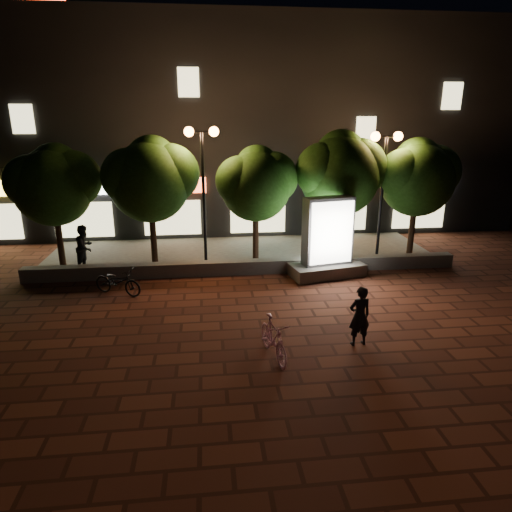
{
  "coord_description": "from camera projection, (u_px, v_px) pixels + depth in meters",
  "views": [
    {
      "loc": [
        -1.4,
        -11.64,
        5.62
      ],
      "look_at": [
        0.08,
        1.5,
        1.45
      ],
      "focal_mm": 31.25,
      "sensor_mm": 36.0,
      "label": 1
    }
  ],
  "objects": [
    {
      "name": "retaining_wall",
      "position": [
        247.0,
        267.0,
        16.59
      ],
      "size": [
        16.0,
        0.45,
        0.5
      ],
      "primitive_type": "cube",
      "color": "slate",
      "rests_on": "ground"
    },
    {
      "name": "building_block",
      "position": [
        230.0,
        128.0,
        23.68
      ],
      "size": [
        28.0,
        8.12,
        11.3
      ],
      "color": "black",
      "rests_on": "ground"
    },
    {
      "name": "sidewalk",
      "position": [
        241.0,
        253.0,
        19.02
      ],
      "size": [
        16.0,
        5.0,
        0.08
      ],
      "primitive_type": "cube",
      "color": "slate",
      "rests_on": "ground"
    },
    {
      "name": "scooter_pink",
      "position": [
        273.0,
        338.0,
        10.69
      ],
      "size": [
        0.82,
        1.77,
        1.03
      ],
      "primitive_type": "imported",
      "rotation": [
        0.0,
        0.0,
        0.21
      ],
      "color": "pink",
      "rests_on": "ground"
    },
    {
      "name": "tree_far_right",
      "position": [
        418.0,
        175.0,
        17.79
      ],
      "size": [
        3.48,
        2.9,
        4.76
      ],
      "color": "black",
      "rests_on": "sidewalk"
    },
    {
      "name": "rider",
      "position": [
        360.0,
        316.0,
        11.24
      ],
      "size": [
        0.63,
        0.46,
        1.59
      ],
      "primitive_type": "imported",
      "rotation": [
        0.0,
        0.0,
        3.28
      ],
      "color": "black",
      "rests_on": "ground"
    },
    {
      "name": "scooter_parked",
      "position": [
        118.0,
        281.0,
        14.55
      ],
      "size": [
        1.82,
        1.31,
        0.91
      ],
      "primitive_type": "imported",
      "rotation": [
        0.0,
        0.0,
        1.11
      ],
      "color": "black",
      "rests_on": "ground"
    },
    {
      "name": "tree_far_left",
      "position": [
        54.0,
        182.0,
        16.32
      ],
      "size": [
        3.36,
        2.8,
        4.63
      ],
      "color": "black",
      "rests_on": "sidewalk"
    },
    {
      "name": "pedestrian",
      "position": [
        85.0,
        247.0,
        16.63
      ],
      "size": [
        0.87,
        0.99,
        1.71
      ],
      "primitive_type": "imported",
      "rotation": [
        0.0,
        0.0,
        1.26
      ],
      "color": "black",
      "rests_on": "sidewalk"
    },
    {
      "name": "street_lamp_right",
      "position": [
        384.0,
        163.0,
        17.22
      ],
      "size": [
        1.26,
        0.36,
        4.98
      ],
      "color": "black",
      "rests_on": "sidewalk"
    },
    {
      "name": "ad_kiosk",
      "position": [
        327.0,
        244.0,
        16.15
      ],
      "size": [
        2.9,
        1.87,
        2.9
      ],
      "color": "slate",
      "rests_on": "ground"
    },
    {
      "name": "ground",
      "position": [
        259.0,
        319.0,
        12.87
      ],
      "size": [
        80.0,
        80.0,
        0.0
      ],
      "primitive_type": "plane",
      "color": "#5C2C1D",
      "rests_on": "ground"
    },
    {
      "name": "tree_right",
      "position": [
        341.0,
        171.0,
        17.39
      ],
      "size": [
        3.72,
        3.1,
        5.07
      ],
      "color": "black",
      "rests_on": "sidewalk"
    },
    {
      "name": "street_lamp_left",
      "position": [
        202.0,
        161.0,
        16.43
      ],
      "size": [
        1.26,
        0.36,
        5.18
      ],
      "color": "black",
      "rests_on": "sidewalk"
    },
    {
      "name": "tree_left",
      "position": [
        151.0,
        177.0,
        16.65
      ],
      "size": [
        3.6,
        3.0,
        4.89
      ],
      "color": "black",
      "rests_on": "sidewalk"
    },
    {
      "name": "tree_mid",
      "position": [
        257.0,
        181.0,
        17.14
      ],
      "size": [
        3.24,
        2.7,
        4.5
      ],
      "color": "black",
      "rests_on": "sidewalk"
    }
  ]
}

